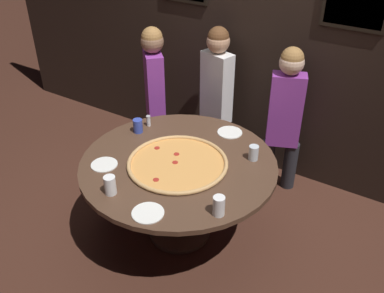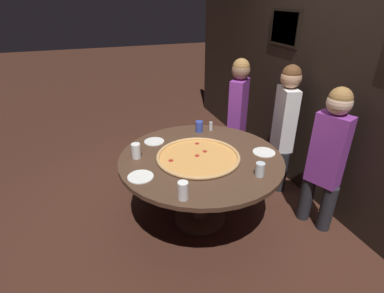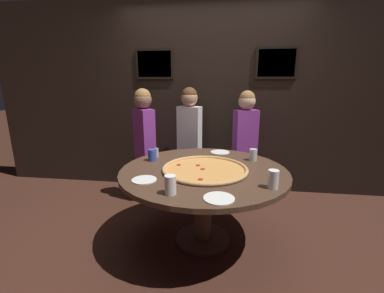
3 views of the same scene
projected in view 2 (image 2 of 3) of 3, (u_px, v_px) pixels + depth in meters
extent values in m
plane|color=#422319|center=(200.00, 219.00, 3.12)|extent=(24.00, 24.00, 0.00)
cube|color=black|center=(330.00, 84.00, 2.94)|extent=(6.40, 0.06, 2.60)
cube|color=black|center=(285.00, 28.00, 3.40)|extent=(0.52, 0.02, 0.40)
cube|color=#936B5B|center=(284.00, 28.00, 3.40)|extent=(0.46, 0.01, 0.34)
cylinder|color=#4C3323|center=(201.00, 158.00, 2.79)|extent=(1.52, 1.52, 0.04)
cylinder|color=#4C3323|center=(200.00, 191.00, 2.96)|extent=(0.16, 0.16, 0.70)
cylinder|color=#4C3323|center=(200.00, 217.00, 3.11)|extent=(0.52, 0.52, 0.04)
cylinder|color=#E0994C|center=(198.00, 157.00, 2.76)|extent=(0.73, 0.73, 0.01)
torus|color=tan|center=(198.00, 156.00, 2.75)|extent=(0.77, 0.77, 0.03)
cylinder|color=#A8281E|center=(171.00, 160.00, 2.69)|extent=(0.04, 0.04, 0.00)
cylinder|color=#A8281E|center=(197.00, 156.00, 2.77)|extent=(0.04, 0.04, 0.00)
cylinder|color=#A8281E|center=(197.00, 144.00, 3.00)|extent=(0.04, 0.04, 0.00)
cylinder|color=#A8281E|center=(205.00, 151.00, 2.85)|extent=(0.04, 0.04, 0.00)
cylinder|color=silver|center=(260.00, 170.00, 2.46)|extent=(0.08, 0.08, 0.12)
cylinder|color=white|center=(183.00, 191.00, 2.18)|extent=(0.08, 0.08, 0.14)
cylinder|color=white|center=(136.00, 151.00, 2.74)|extent=(0.08, 0.08, 0.14)
cylinder|color=#384CB7|center=(199.00, 127.00, 3.27)|extent=(0.08, 0.08, 0.12)
cylinder|color=white|center=(141.00, 177.00, 2.47)|extent=(0.22, 0.22, 0.01)
cylinder|color=white|center=(264.00, 152.00, 2.85)|extent=(0.21, 0.21, 0.01)
cylinder|color=white|center=(154.00, 141.00, 3.06)|extent=(0.20, 0.20, 0.01)
cylinder|color=silver|center=(211.00, 127.00, 3.31)|extent=(0.04, 0.04, 0.08)
cylinder|color=#B7B7BC|center=(211.00, 123.00, 3.28)|extent=(0.04, 0.04, 0.01)
cylinder|color=#232328|center=(232.00, 155.00, 3.85)|extent=(0.19, 0.19, 0.50)
cylinder|color=#232328|center=(238.00, 147.00, 4.03)|extent=(0.19, 0.19, 0.50)
cube|color=purple|center=(238.00, 108.00, 3.67)|extent=(0.32, 0.32, 0.70)
sphere|color=#8C664C|center=(241.00, 70.00, 3.46)|extent=(0.22, 0.22, 0.22)
sphere|color=#9E703D|center=(241.00, 67.00, 3.44)|extent=(0.20, 0.20, 0.20)
cylinder|color=#232328|center=(327.00, 208.00, 2.89)|extent=(0.17, 0.17, 0.49)
cylinder|color=#232328|center=(306.00, 198.00, 3.04)|extent=(0.17, 0.17, 0.49)
cube|color=purple|center=(328.00, 150.00, 2.70)|extent=(0.33, 0.26, 0.69)
sphere|color=beige|center=(340.00, 103.00, 2.50)|extent=(0.21, 0.21, 0.21)
sphere|color=#9E703D|center=(341.00, 98.00, 2.48)|extent=(0.20, 0.20, 0.20)
cylinder|color=#232328|center=(281.00, 171.00, 3.49)|extent=(0.16, 0.16, 0.50)
cylinder|color=#232328|center=(275.00, 161.00, 3.69)|extent=(0.16, 0.16, 0.50)
cube|color=white|center=(285.00, 119.00, 3.32)|extent=(0.33, 0.23, 0.70)
sphere|color=tan|center=(291.00, 78.00, 3.11)|extent=(0.22, 0.22, 0.22)
sphere|color=brown|center=(292.00, 74.00, 3.09)|extent=(0.20, 0.20, 0.20)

